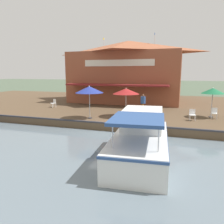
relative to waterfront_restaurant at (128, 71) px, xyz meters
name	(u,v)px	position (x,y,z in m)	size (l,w,h in m)	color
ground_plane	(110,132)	(13.61, 2.02, -4.43)	(220.00, 220.00, 0.00)	#4C5B47
quay_deck	(139,106)	(2.61, 2.02, -4.13)	(22.00, 56.00, 0.60)	brown
quay_edge_fender	(110,123)	(13.51, 2.02, -3.78)	(0.20, 50.40, 0.10)	#2D2D33
waterfront_restaurant	(128,71)	(0.00, 0.00, 0.00)	(11.14, 13.69, 8.32)	brown
patio_umbrella_far_corner	(213,91)	(8.73, 9.10, -1.68)	(1.82, 1.82, 2.42)	#B7B7B7
patio_umbrella_mid_patio_left	(89,90)	(12.15, -0.13, -1.55)	(2.20, 2.20, 2.59)	#B7B7B7
patio_umbrella_back_row	(126,91)	(10.54, 2.41, -1.73)	(2.17, 2.17, 2.37)	#B7B7B7
cafe_chair_under_first_umbrella	(129,112)	(10.86, 2.78, -3.36)	(0.47, 0.47, 0.85)	white
cafe_chair_back_row_seat	(214,113)	(9.20, 9.27, -3.36)	(0.48, 0.48, 0.85)	white
cafe_chair_facing_river	(192,114)	(10.47, 7.60, -3.36)	(0.49, 0.49, 0.85)	white
cafe_chair_far_corner_seat	(54,103)	(8.06, -6.04, -3.36)	(0.59, 0.59, 0.85)	white
person_at_quay_edge	(143,101)	(7.97, 3.38, -2.81)	(0.46, 0.46, 1.63)	orange
motorboat_mid_row	(141,137)	(17.14, 4.90, -3.49)	(7.38, 3.06, 2.32)	white
tree_downstream_bank	(116,65)	(-5.11, -3.20, 0.89)	(4.33, 4.12, 6.90)	brown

